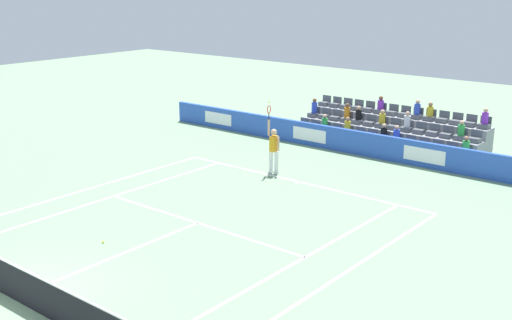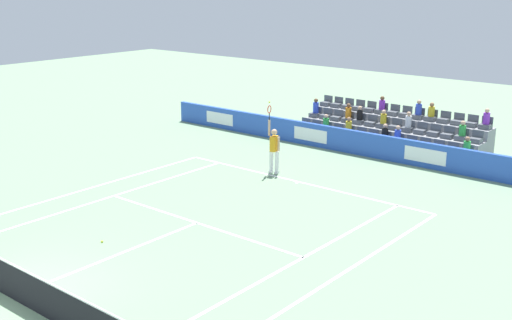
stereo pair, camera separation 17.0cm
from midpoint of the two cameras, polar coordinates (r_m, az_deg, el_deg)
The scene contains 14 objects.
ground_plane at distance 17.03m, azimuth -20.50°, elevation -11.26°, with size 80.00×80.00×0.00m, color gray.
line_baseline at distance 24.54m, azimuth 4.02°, elevation -1.93°, with size 10.97×0.10×0.01m, color white.
line_service at distance 20.57m, azimuth -4.98°, elevation -5.52°, with size 8.23×0.10×0.01m, color white.
line_centre_service at distance 18.61m, azimuth -11.95°, elevation -8.19°, with size 0.10×6.40×0.01m, color white.
line_singles_sideline_left at distance 23.22m, azimuth -13.07°, elevation -3.37°, with size 0.10×11.89×0.01m, color white.
line_singles_sideline_right at distance 17.79m, azimuth 3.61°, elevation -9.01°, with size 0.10×11.89×0.01m, color white.
line_doubles_sideline_left at distance 24.28m, azimuth -15.05°, elevation -2.66°, with size 0.10×11.89×0.01m, color white.
line_doubles_sideline_right at distance 17.11m, azimuth 7.38°, elevation -10.18°, with size 0.10×11.89×0.01m, color white.
line_centre_mark at distance 24.47m, azimuth 3.88°, elevation -1.99°, with size 0.10×0.20×0.01m, color white.
sponsor_barrier at distance 28.35m, azimuth 9.76°, elevation 1.38°, with size 22.52×0.22×1.04m.
tennis_net at distance 16.82m, azimuth -20.66°, elevation -9.76°, with size 11.97×0.10×1.07m.
tennis_player at distance 25.35m, azimuth 1.78°, elevation 1.00°, with size 0.53×0.40×2.85m.
stadium_stand at distance 30.31m, azimuth 11.96°, elevation 2.27°, with size 8.68×2.85×2.14m.
loose_tennis_ball at distance 19.54m, azimuth -13.15°, elevation -6.99°, with size 0.07×0.07×0.07m, color #D1E533.
Camera 2 is at (-13.59, 7.14, 7.46)m, focal length 45.49 mm.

